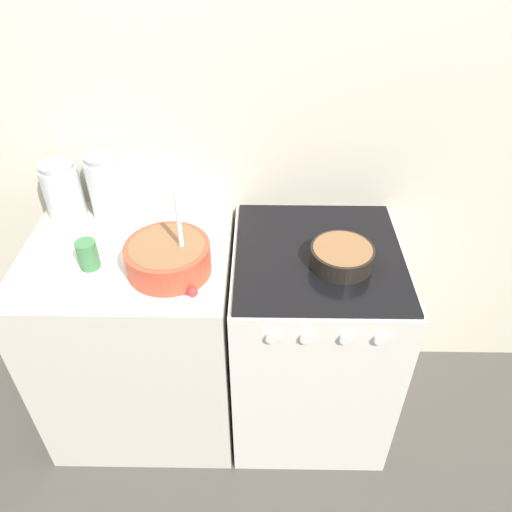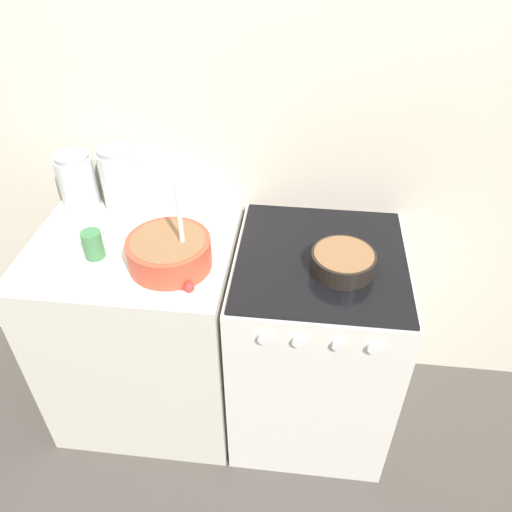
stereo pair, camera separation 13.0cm
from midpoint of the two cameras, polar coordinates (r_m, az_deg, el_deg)
ground_plane at (r=2.28m, az=-4.62°, el=-23.12°), size 12.00×12.00×0.00m
wall_back at (r=1.93m, az=-4.87°, el=13.81°), size 4.49×0.05×2.40m
countertop_cabinet at (r=2.16m, az=-14.56°, el=-8.97°), size 0.75×0.65×0.90m
stove at (r=2.10m, az=4.47°, el=-9.46°), size 0.62×0.67×0.90m
mixing_bowl at (r=1.70m, az=-12.18°, el=-0.12°), size 0.29×0.29×0.32m
baking_pan at (r=1.72m, az=7.66°, el=-0.04°), size 0.22×0.22×0.07m
storage_jar_left at (r=2.09m, az=-22.84°, el=6.55°), size 0.14×0.14×0.22m
storage_jar_middle at (r=2.02m, az=-18.38°, el=7.09°), size 0.14×0.14×0.26m
tin_can at (r=1.80m, az=-20.66°, el=0.09°), size 0.07×0.07×0.10m
recipe_page at (r=1.73m, az=-13.56°, el=-2.18°), size 0.27×0.29×0.01m
measuring_spoon at (r=1.62m, az=-10.00°, el=-4.15°), size 0.12×0.04×0.04m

